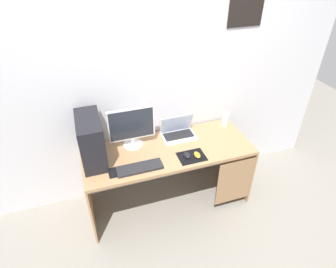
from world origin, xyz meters
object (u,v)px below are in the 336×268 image
Objects in this scene: monitor at (132,127)px; speaker at (225,119)px; laptop at (178,132)px; cell_phone at (113,173)px; pc_tower at (91,140)px; mouse_right at (197,155)px; keyboard at (140,168)px; mouse_left at (187,155)px.

monitor is 2.93× the size of speaker.
cell_phone is (-0.75, -0.37, -0.04)m from laptop.
pc_tower is 0.99m from mouse_right.
laptop is 0.83× the size of keyboard.
pc_tower is 0.41m from monitor.
pc_tower is 0.36m from cell_phone.
pc_tower reaches higher than speaker.
speaker is 1.62× the size of mouse_right.
mouse_right is at bearing -1.60° from cell_phone.
mouse_left is 0.74× the size of cell_phone.
laptop is at bearing 7.55° from pc_tower.
cell_phone is at bearing -62.84° from pc_tower.
keyboard is 3.23× the size of cell_phone.
monitor reaches higher than mouse_left.
cell_phone is (-1.32, -0.40, -0.07)m from speaker.
cell_phone is (0.13, -0.25, -0.22)m from pc_tower.
mouse_left reaches higher than keyboard.
pc_tower reaches higher than keyboard.
mouse_right is (0.10, -0.03, 0.00)m from mouse_left.
laptop is at bearing 36.99° from keyboard.
monitor reaches higher than mouse_right.
cell_phone is at bearing -179.80° from mouse_left.
monitor is 0.60m from mouse_left.
monitor reaches higher than keyboard.
speaker reaches higher than cell_phone.
keyboard is 0.25m from cell_phone.
cell_phone is (-0.25, 0.02, -0.01)m from keyboard.
speaker is 0.73m from mouse_left.
mouse_right is (0.05, -0.39, -0.02)m from laptop.
mouse_left is at bearing 165.26° from mouse_right.
mouse_right is at bearing -34.33° from monitor.
mouse_left is (0.45, -0.34, -0.19)m from monitor.
speaker is (1.05, 0.05, -0.14)m from monitor.
monitor reaches higher than laptop.
monitor is at bearing -177.77° from laptop.
cell_phone is (-0.81, 0.02, -0.02)m from mouse_right.
laptop is at bearing 83.35° from mouse_left.
keyboard is 0.47m from mouse_left.
monitor is at bearing 142.32° from mouse_left.
pc_tower is 0.91m from laptop.
keyboard is at bearing -177.55° from mouse_left.
monitor reaches higher than cell_phone.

